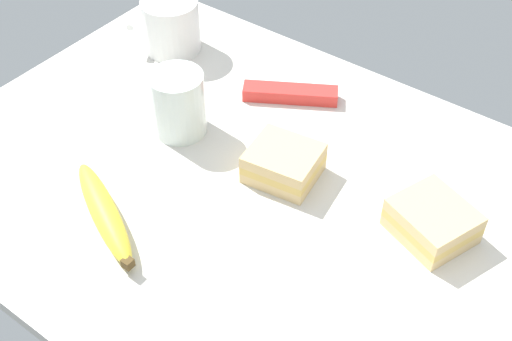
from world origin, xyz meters
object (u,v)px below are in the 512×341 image
Objects in this scene: coffee_mug_black at (171,25)px; sandwich_main at (284,163)px; glass_of_milk at (178,106)px; banana at (104,212)px; snack_bar at (290,94)px; sandwich_side at (432,221)px.

coffee_mug_black is 35.19cm from sandwich_main.
glass_of_milk is at bearing 3.48° from sandwich_main.
coffee_mug_black is 0.63× the size of banana.
banana reaches higher than snack_bar.
sandwich_side reaches higher than banana.
glass_of_milk is at bearing 134.70° from coffee_mug_black.
glass_of_milk reaches higher than sandwich_main.
sandwich_side is 1.21× the size of glass_of_milk.
glass_of_milk is at bearing 5.21° from sandwich_side.
glass_of_milk is 0.52× the size of banana.
banana is at bearing 102.37° from glass_of_milk.
snack_bar is (-8.70, -15.38, -3.35)cm from glass_of_milk.
banana is at bearing 119.18° from coffee_mug_black.
coffee_mug_black is at bearing -60.82° from banana.
glass_of_milk is (37.84, 3.45, 2.15)cm from sandwich_side.
snack_bar is (-4.52, -34.44, -0.63)cm from banana.
sandwich_main is 17.55cm from glass_of_milk.
sandwich_main and sandwich_side have the same top height.
sandwich_main reaches higher than snack_bar.
coffee_mug_black is at bearing -12.36° from sandwich_side.
banana is at bearing 33.78° from sandwich_side.
glass_of_milk is 17.98cm from snack_bar.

